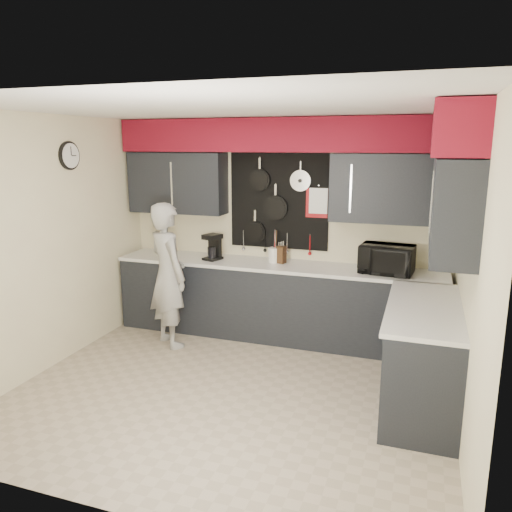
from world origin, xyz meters
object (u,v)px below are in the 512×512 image
(microwave, at_px, (387,259))
(coffee_maker, at_px, (213,246))
(utensil_crock, at_px, (274,255))
(person, at_px, (168,275))
(knife_block, at_px, (281,255))

(microwave, relative_size, coffee_maker, 1.78)
(microwave, height_order, coffee_maker, coffee_maker)
(utensil_crock, xyz_separation_m, coffee_maker, (-0.75, -0.08, 0.07))
(utensil_crock, bearing_deg, person, -148.11)
(coffee_maker, bearing_deg, utensil_crock, 24.09)
(knife_block, relative_size, coffee_maker, 0.65)
(person, bearing_deg, coffee_maker, -82.75)
(microwave, distance_m, person, 2.45)
(knife_block, bearing_deg, person, -135.47)
(knife_block, relative_size, person, 0.12)
(utensil_crock, bearing_deg, coffee_maker, -173.66)
(microwave, distance_m, knife_block, 1.22)
(knife_block, bearing_deg, microwave, 11.29)
(knife_block, height_order, utensil_crock, knife_block)
(utensil_crock, height_order, person, person)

